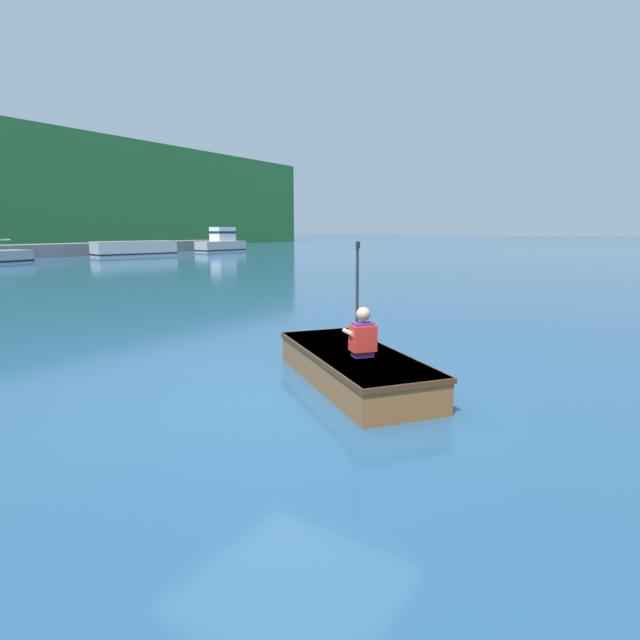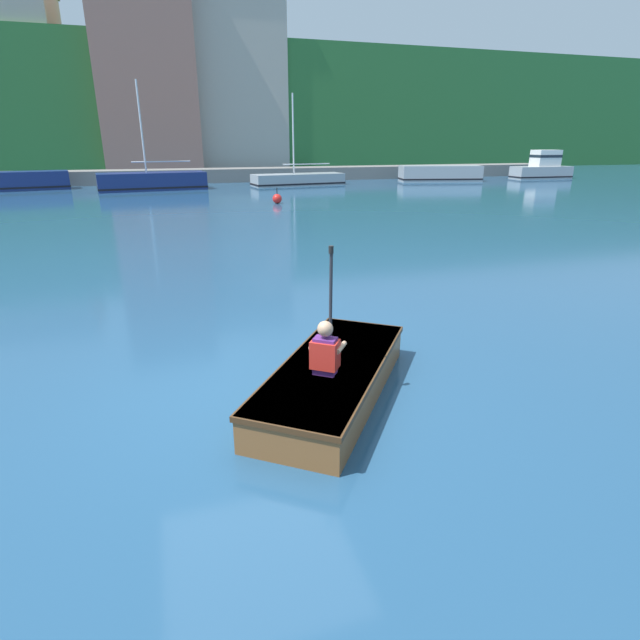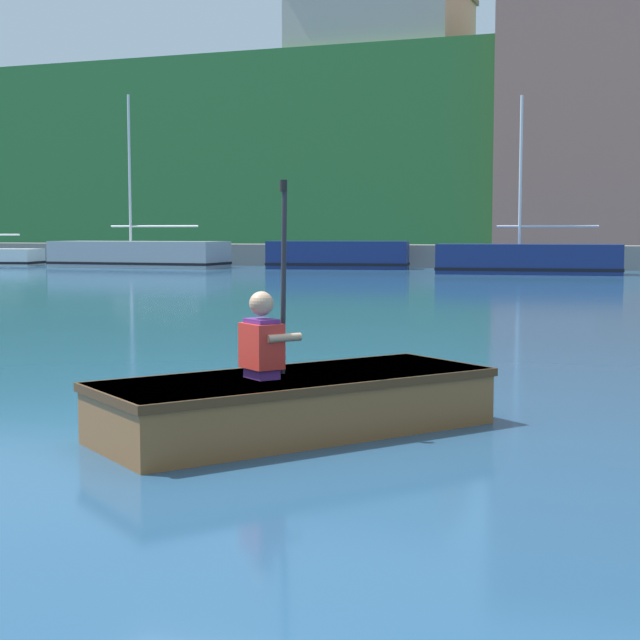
# 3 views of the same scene
# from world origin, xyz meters

# --- Properties ---
(ground_plane) EXTENTS (300.00, 300.00, 0.00)m
(ground_plane) POSITION_xyz_m (0.00, 0.00, 0.00)
(ground_plane) COLOR navy
(shoreline_ridge) EXTENTS (120.00, 20.00, 11.44)m
(shoreline_ridge) POSITION_xyz_m (0.00, 53.96, 5.72)
(shoreline_ridge) COLOR #2D6B33
(shoreline_ridge) RESTS_ON ground
(waterfront_warehouse_left) EXTENTS (9.45, 8.79, 15.23)m
(waterfront_warehouse_left) POSITION_xyz_m (-12.63, 48.79, 7.63)
(waterfront_warehouse_left) COLOR #B2A899
(waterfront_warehouse_left) RESTS_ON ground
(waterfront_office_block_center) EXTENTS (8.45, 11.37, 18.16)m
(waterfront_office_block_center) POSITION_xyz_m (-0.94, 47.64, 9.09)
(waterfront_office_block_center) COLOR #9E6B5B
(waterfront_office_block_center) RESTS_ON ground
(marina_dock) EXTENTS (60.44, 2.40, 0.90)m
(marina_dock) POSITION_xyz_m (0.00, 32.29, 0.45)
(marina_dock) COLOR slate
(marina_dock) RESTS_ON ground
(moored_boat_dock_west_end) EXTENTS (5.66, 2.66, 1.07)m
(moored_boat_dock_west_end) POSITION_xyz_m (-8.74, 29.22, 0.50)
(moored_boat_dock_west_end) COLOR navy
(moored_boat_dock_west_end) RESTS_ON ground
(moored_boat_dock_east_inner) EXTENTS (7.15, 2.40, 6.87)m
(moored_boat_dock_east_inner) POSITION_xyz_m (-16.78, 27.96, 0.51)
(moored_boat_dock_east_inner) COLOR #9EA3A8
(moored_boat_dock_east_inner) RESTS_ON ground
(moored_boat_outer_slip_west) EXTENTS (6.33, 2.66, 6.00)m
(moored_boat_outer_slip_west) POSITION_xyz_m (-1.17, 26.99, 0.49)
(moored_boat_outer_slip_west) COLOR navy
(moored_boat_outer_slip_west) RESTS_ON ground
(rowboat_foreground) EXTENTS (2.58, 2.96, 0.42)m
(rowboat_foreground) POSITION_xyz_m (0.94, -0.25, 0.24)
(rowboat_foreground) COLOR brown
(rowboat_foreground) RESTS_ON ground
(person_paddler) EXTENTS (0.45, 0.45, 1.37)m
(person_paddler) POSITION_xyz_m (0.75, -0.51, 0.70)
(person_paddler) COLOR #592672
(person_paddler) RESTS_ON rowboat_foreground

